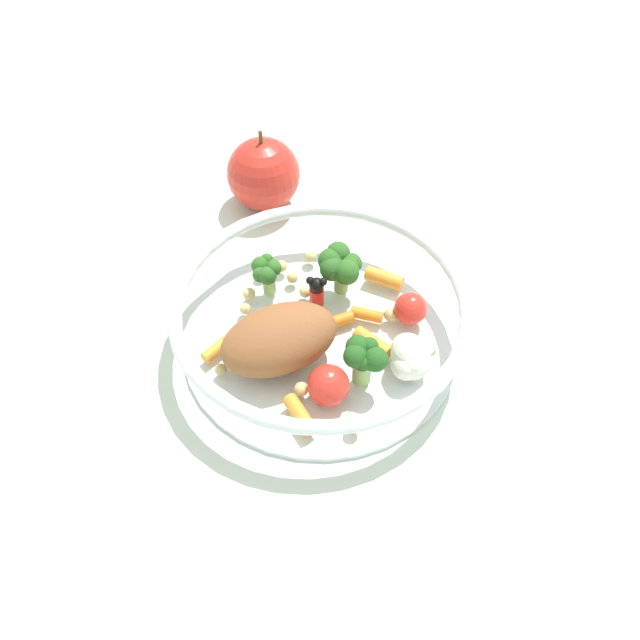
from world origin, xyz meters
TOP-DOWN VIEW (x-y plane):
  - ground_plane at (0.00, 0.00)m, footprint 2.40×2.40m
  - food_container at (-0.00, -0.01)m, footprint 0.23×0.23m
  - loose_apple at (-0.12, 0.15)m, footprint 0.07×0.07m

SIDE VIEW (x-z plane):
  - ground_plane at x=0.00m, z-range 0.00..0.00m
  - food_container at x=0.00m, z-range 0.00..0.06m
  - loose_apple at x=-0.12m, z-range -0.01..0.08m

